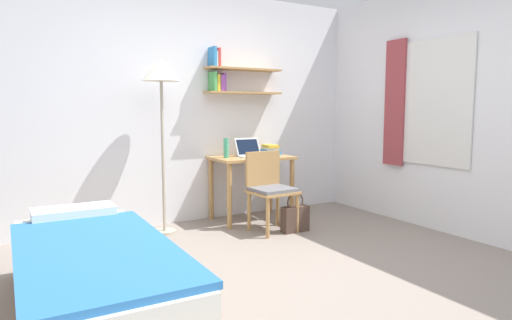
% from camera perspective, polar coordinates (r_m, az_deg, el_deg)
% --- Properties ---
extents(ground_plane, '(5.28, 5.28, 0.00)m').
position_cam_1_polar(ground_plane, '(3.58, 5.52, -14.38)').
color(ground_plane, gray).
extents(wall_back, '(4.40, 0.27, 2.60)m').
position_cam_1_polar(wall_back, '(5.13, -7.41, 6.82)').
color(wall_back, white).
rests_on(wall_back, ground_plane).
extents(wall_right, '(0.10, 4.40, 2.60)m').
position_cam_1_polar(wall_right, '(4.83, 25.58, 6.21)').
color(wall_right, white).
rests_on(wall_right, ground_plane).
extents(bed, '(0.85, 2.02, 0.54)m').
position_cam_1_polar(bed, '(2.98, -20.21, -14.26)').
color(bed, '#B2844C').
rests_on(bed, ground_plane).
extents(desk, '(0.90, 0.58, 0.74)m').
position_cam_1_polar(desk, '(5.11, -0.60, -1.20)').
color(desk, '#B2844C').
rests_on(desk, ground_plane).
extents(desk_chair, '(0.47, 0.44, 0.83)m').
position_cam_1_polar(desk_chair, '(4.66, 1.79, -3.47)').
color(desk_chair, '#B2844C').
rests_on(desk_chair, ground_plane).
extents(standing_lamp, '(0.38, 0.38, 1.78)m').
position_cam_1_polar(standing_lamp, '(4.61, -12.12, 9.96)').
color(standing_lamp, '#B2A893').
rests_on(standing_lamp, ground_plane).
extents(laptop, '(0.31, 0.23, 0.21)m').
position_cam_1_polar(laptop, '(5.11, -0.88, 1.08)').
color(laptop, '#B7BABF').
rests_on(laptop, desk).
extents(water_bottle, '(0.06, 0.06, 0.22)m').
position_cam_1_polar(water_bottle, '(4.94, -3.87, 1.55)').
color(water_bottle, '#42A87F').
rests_on(water_bottle, desk).
extents(book_stack, '(0.19, 0.25, 0.12)m').
position_cam_1_polar(book_stack, '(5.28, 1.84, 1.32)').
color(book_stack, '#3384C6').
rests_on(book_stack, desk).
extents(handbag, '(0.29, 0.12, 0.42)m').
position_cam_1_polar(handbag, '(4.69, 5.06, -7.44)').
color(handbag, '#4C382D').
rests_on(handbag, ground_plane).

